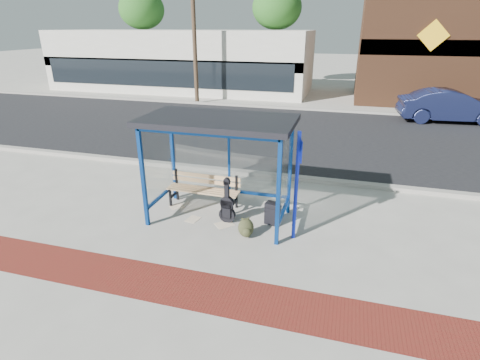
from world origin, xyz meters
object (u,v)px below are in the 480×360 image
(bench, at_px, (204,188))
(suitcase, at_px, (273,214))
(backpack, at_px, (246,228))
(parked_car, at_px, (451,106))
(guitar_bag, at_px, (227,207))

(bench, xyz_separation_m, suitcase, (1.85, -0.47, -0.22))
(suitcase, bearing_deg, bench, 179.11)
(bench, xyz_separation_m, backpack, (1.41, -1.16, -0.29))
(suitcase, height_order, backpack, suitcase)
(bench, height_order, parked_car, parked_car)
(suitcase, relative_size, parked_car, 0.13)
(suitcase, height_order, parked_car, parked_car)
(guitar_bag, distance_m, parked_car, 14.23)
(parked_car, bearing_deg, bench, 140.38)
(backpack, bearing_deg, guitar_bag, 115.34)
(parked_car, bearing_deg, guitar_bag, 144.58)
(backpack, distance_m, parked_car, 14.41)
(bench, height_order, guitar_bag, guitar_bag)
(guitar_bag, bearing_deg, bench, 143.46)
(guitar_bag, height_order, parked_car, parked_car)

